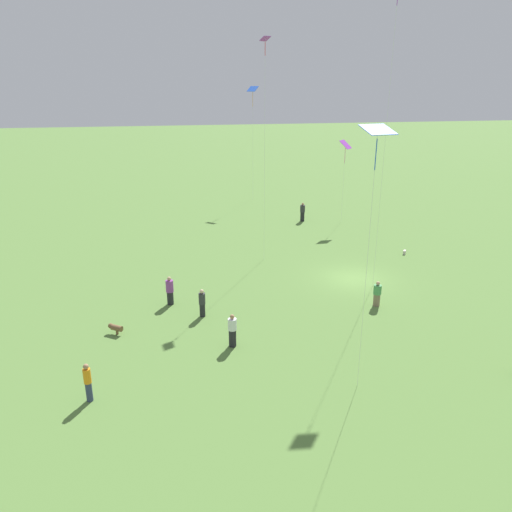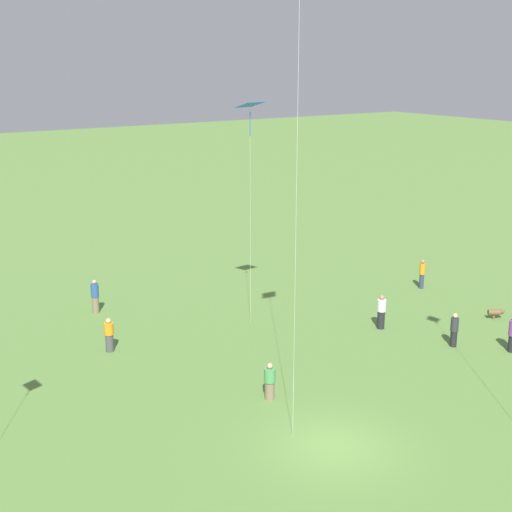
# 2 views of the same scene
# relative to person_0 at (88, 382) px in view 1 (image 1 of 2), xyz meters

# --- Properties ---
(ground_plane) EXTENTS (240.00, 240.00, 0.00)m
(ground_plane) POSITION_rel_person_0_xyz_m (-11.22, 16.16, -0.92)
(ground_plane) COLOR #5B843D
(person_0) EXTENTS (0.38, 0.38, 1.81)m
(person_0) POSITION_rel_person_0_xyz_m (0.00, 0.00, 0.00)
(person_0) COLOR #333D5B
(person_0) RESTS_ON ground_plane
(person_1) EXTENTS (0.54, 0.54, 1.59)m
(person_1) POSITION_rel_person_0_xyz_m (-6.87, 15.96, -0.16)
(person_1) COLOR #847056
(person_1) RESTS_ON ground_plane
(person_2) EXTENTS (0.63, 0.63, 1.82)m
(person_2) POSITION_rel_person_0_xyz_m (-26.08, 16.43, -0.03)
(person_2) COLOR #232328
(person_2) RESTS_ON ground_plane
(person_3) EXTENTS (0.52, 0.52, 1.70)m
(person_3) POSITION_rel_person_0_xyz_m (-7.25, 5.39, -0.08)
(person_3) COLOR #232328
(person_3) RESTS_ON ground_plane
(person_6) EXTENTS (0.49, 0.49, 1.81)m
(person_6) POSITION_rel_person_0_xyz_m (-9.25, 3.57, -0.04)
(person_6) COLOR #232328
(person_6) RESTS_ON ground_plane
(person_7) EXTENTS (0.47, 0.47, 1.81)m
(person_7) POSITION_rel_person_0_xyz_m (-3.54, 6.67, -0.04)
(person_7) COLOR #232328
(person_7) RESTS_ON ground_plane
(kite_3) EXTENTS (1.23, 1.19, 18.33)m
(kite_3) POSITION_rel_person_0_xyz_m (-9.81, 16.96, 16.16)
(kite_3) COLOR blue
(kite_3) RESTS_ON ground_plane
(kite_4) EXTENTS (1.23, 1.25, 11.47)m
(kite_4) POSITION_rel_person_0_xyz_m (0.97, 11.77, 10.07)
(kite_4) COLOR blue
(kite_4) RESTS_ON ground_plane
(kite_5) EXTENTS (1.41, 1.38, 7.74)m
(kite_5) POSITION_rel_person_0_xyz_m (-25.09, 20.03, 6.27)
(kite_5) COLOR purple
(kite_5) RESTS_ON ground_plane
(kite_7) EXTENTS (1.34, 1.35, 12.27)m
(kite_7) POSITION_rel_person_0_xyz_m (-36.11, 13.27, 10.64)
(kite_7) COLOR blue
(kite_7) RESTS_ON ground_plane
(kite_9) EXTENTS (0.76, 0.79, 15.72)m
(kite_9) POSITION_rel_person_0_xyz_m (-16.10, 10.73, 13.14)
(kite_9) COLOR purple
(kite_9) RESTS_ON ground_plane
(dog_0) EXTENTS (0.68, 0.83, 0.56)m
(dog_0) POSITION_rel_person_0_xyz_m (-5.94, 0.57, -0.55)
(dog_0) COLOR brown
(dog_0) RESTS_ON ground_plane
(picnic_bag_0) EXTENTS (0.43, 0.38, 0.29)m
(picnic_bag_0) POSITION_rel_person_0_xyz_m (-15.42, 21.91, -0.78)
(picnic_bag_0) COLOR beige
(picnic_bag_0) RESTS_ON ground_plane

